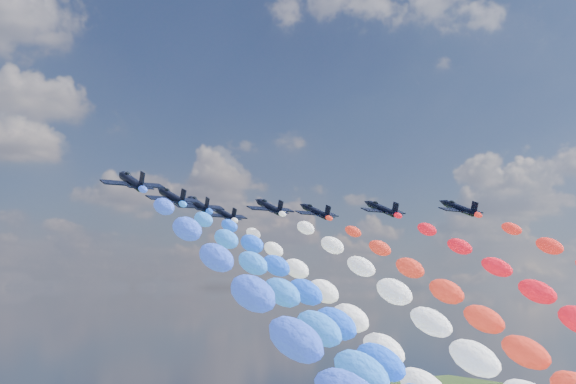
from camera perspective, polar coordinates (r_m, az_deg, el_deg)
jet_0 at (r=111.41m, az=-11.82°, el=0.80°), size 9.14×12.42×6.58m
jet_1 at (r=128.94m, az=-8.83°, el=-0.36°), size 9.79×12.89×6.58m
jet_2 at (r=140.06m, az=-6.85°, el=-0.94°), size 9.63×12.78×6.58m
jet_3 at (r=143.55m, az=-1.42°, el=-1.15°), size 9.30×12.54×6.58m
jet_4 at (r=157.56m, az=-4.86°, el=-1.68°), size 9.39×12.60×6.58m
jet_5 at (r=152.22m, az=2.12°, el=-1.50°), size 9.33×12.56×6.58m
jet_6 at (r=148.01m, az=7.17°, el=-1.28°), size 9.35×12.57×6.58m
jet_7 at (r=149.35m, az=12.91°, el=-1.21°), size 9.65×12.79×6.58m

